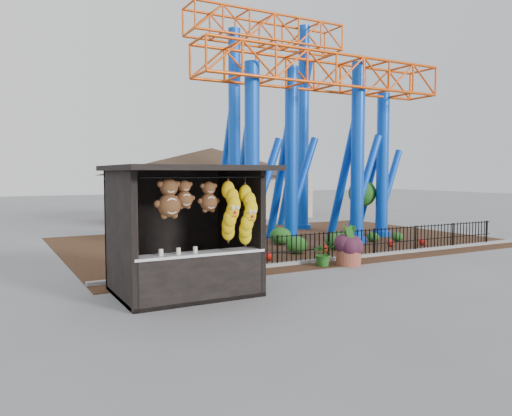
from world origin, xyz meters
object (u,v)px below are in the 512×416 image
terracotta_planter (348,257)px  potted_plant (324,253)px  roller_coaster (301,93)px  prize_booth (188,232)px

terracotta_planter → potted_plant: 0.85m
roller_coaster → potted_plant: size_ratio=13.38×
prize_booth → potted_plant: size_ratio=4.26×
prize_booth → potted_plant: bearing=16.1°
roller_coaster → terracotta_planter: size_ratio=13.84×
terracotta_planter → potted_plant: size_ratio=0.97×
terracotta_planter → prize_booth: bearing=-168.3°
roller_coaster → potted_plant: bearing=-117.1°
potted_plant → prize_booth: bearing=-157.3°
roller_coaster → terracotta_planter: (-2.20, -6.10, -6.17)m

